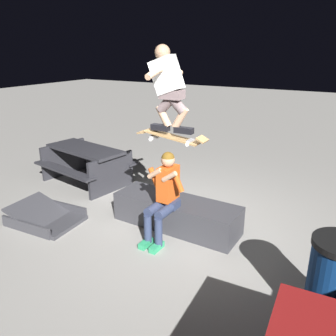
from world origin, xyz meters
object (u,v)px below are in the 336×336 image
(skateboard, at_px, (172,137))
(skater_airborne, at_px, (168,85))
(ledge_box_main, at_px, (176,213))
(trash_bin, at_px, (335,285))
(person_sitting_on_ledge, at_px, (164,193))
(kicker_ramp, at_px, (46,218))
(picnic_table_back, at_px, (86,159))

(skateboard, height_order, skater_airborne, skater_airborne)
(ledge_box_main, distance_m, skateboard, 1.31)
(skateboard, bearing_deg, trash_bin, 160.67)
(skater_airborne, bearing_deg, skateboard, -179.27)
(person_sitting_on_ledge, xyz_separation_m, trash_bin, (-2.30, 0.67, -0.22))
(trash_bin, bearing_deg, skater_airborne, -18.87)
(ledge_box_main, height_order, skater_airborne, skater_airborne)
(ledge_box_main, height_order, trash_bin, trash_bin)
(ledge_box_main, relative_size, trash_bin, 2.04)
(kicker_ramp, bearing_deg, picnic_table_back, -69.90)
(ledge_box_main, distance_m, picnic_table_back, 2.63)
(picnic_table_back, bearing_deg, skater_airborne, 158.33)
(kicker_ramp, distance_m, trash_bin, 4.22)
(kicker_ramp, bearing_deg, skateboard, -161.45)
(skateboard, height_order, trash_bin, skateboard)
(kicker_ramp, distance_m, picnic_table_back, 1.81)
(person_sitting_on_ledge, xyz_separation_m, picnic_table_back, (2.50, -1.11, -0.21))
(skateboard, relative_size, picnic_table_back, 0.54)
(ledge_box_main, xyz_separation_m, skater_airborne, (0.00, 0.25, 1.97))
(skater_airborne, bearing_deg, kicker_ramp, 19.05)
(kicker_ramp, bearing_deg, trash_bin, 178.23)
(skateboard, distance_m, skater_airborne, 0.69)
(skateboard, relative_size, skater_airborne, 0.91)
(ledge_box_main, bearing_deg, person_sitting_on_ledge, 89.31)
(trash_bin, bearing_deg, picnic_table_back, -20.34)
(person_sitting_on_ledge, distance_m, trash_bin, 2.40)
(person_sitting_on_ledge, distance_m, kicker_ramp, 2.08)
(picnic_table_back, bearing_deg, trash_bin, 159.66)
(person_sitting_on_ledge, height_order, trash_bin, person_sitting_on_ledge)
(skateboard, distance_m, kicker_ramp, 2.52)
(picnic_table_back, bearing_deg, person_sitting_on_ledge, 156.09)
(skateboard, xyz_separation_m, skater_airborne, (0.06, 0.00, 0.69))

